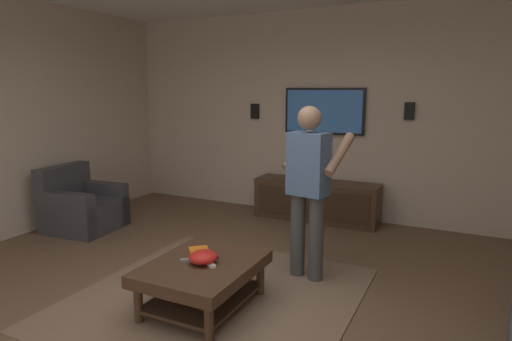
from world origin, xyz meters
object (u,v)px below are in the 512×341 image
object	(u,v)px
coffee_table	(203,274)
wall_speaker_left	(409,111)
vase_round	(307,172)
book	(200,252)
armchair	(82,208)
bowl	(203,257)
remote_black	(211,256)
tv	(324,111)
media_console	(316,201)
remote_grey	(190,260)
wall_speaker_right	(255,111)
person_standing	(309,183)
remote_white	(209,264)

from	to	relation	value
coffee_table	wall_speaker_left	size ratio (longest dim) A/B	4.55
vase_round	book	bearing A→B (deg)	179.87
armchair	bowl	bearing A→B (deg)	-28.01
coffee_table	remote_black	distance (m)	0.17
coffee_table	tv	world-z (taller)	tv
media_console	remote_black	distance (m)	2.66
armchair	bowl	distance (m)	2.79
coffee_table	bowl	distance (m)	0.16
armchair	vase_round	size ratio (longest dim) A/B	4.00
coffee_table	media_console	size ratio (longest dim) A/B	0.59
remote_grey	wall_speaker_right	bearing A→B (deg)	-107.18
remote_black	media_console	bearing A→B (deg)	111.59
person_standing	bowl	size ratio (longest dim) A/B	7.08
coffee_table	book	world-z (taller)	book
coffee_table	vase_round	bearing A→B (deg)	2.35
media_console	tv	world-z (taller)	tv
book	wall_speaker_left	world-z (taller)	wall_speaker_left
bowl	wall_speaker_left	bearing A→B (deg)	-20.45
bowl	remote_white	distance (m)	0.08
book	armchair	bearing A→B (deg)	27.24
armchair	remote_black	bearing A→B (deg)	-25.40
tv	remote_white	world-z (taller)	tv
armchair	person_standing	world-z (taller)	person_standing
coffee_table	remote_white	distance (m)	0.14
remote_black	armchair	bearing A→B (deg)	-177.81
media_console	tv	size ratio (longest dim) A/B	1.51
armchair	media_console	world-z (taller)	armchair
person_standing	remote_black	size ratio (longest dim) A/B	10.93
media_console	book	world-z (taller)	media_console
wall_speaker_left	person_standing	bearing A→B (deg)	164.16
tv	bowl	bearing A→B (deg)	-0.39
media_console	wall_speaker_right	size ratio (longest dim) A/B	7.73
armchair	person_standing	xyz separation A→B (m)	(-0.11, -3.11, 0.65)
coffee_table	bowl	bearing A→B (deg)	-131.82
armchair	coffee_table	bearing A→B (deg)	-27.87
wall_speaker_left	remote_grey	bearing A→B (deg)	157.79
coffee_table	person_standing	bearing A→B (deg)	-30.54
remote_white	wall_speaker_right	xyz separation A→B (m)	(3.07, 1.11, 1.05)
vase_round	wall_speaker_right	bearing A→B (deg)	75.38
tv	wall_speaker_left	size ratio (longest dim) A/B	5.11
remote_white	wall_speaker_right	size ratio (longest dim) A/B	0.68
remote_grey	wall_speaker_right	world-z (taller)	wall_speaker_right
bowl	wall_speaker_left	xyz separation A→B (m)	(3.05, -1.14, 1.06)
wall_speaker_right	media_console	bearing A→B (deg)	-103.34
book	vase_round	xyz separation A→B (m)	(2.66, -0.01, 0.24)
bowl	armchair	bearing A→B (deg)	67.19
remote_black	remote_grey	distance (m)	0.19
media_console	person_standing	size ratio (longest dim) A/B	1.04
armchair	remote_black	world-z (taller)	armchair
person_standing	wall_speaker_right	world-z (taller)	person_standing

